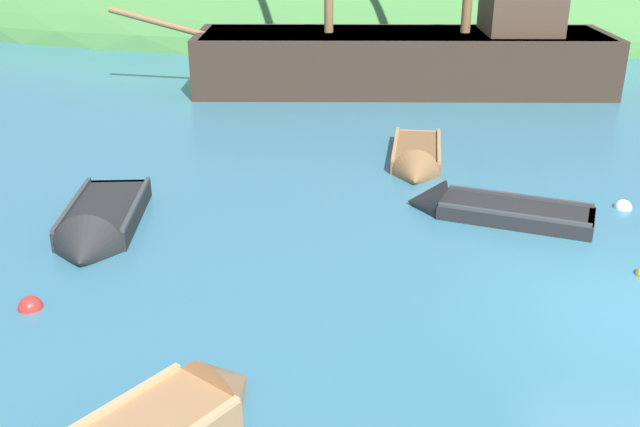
% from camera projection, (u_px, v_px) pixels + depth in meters
% --- Properties ---
extents(ground_plane, '(120.00, 120.00, 0.00)m').
position_uv_depth(ground_plane, '(640.00, 314.00, 10.51)').
color(ground_plane, teal).
extents(shore_hill, '(53.31, 26.11, 9.07)m').
position_uv_depth(shore_hill, '(388.00, 12.00, 39.45)').
color(shore_hill, '#477F3D').
rests_on(shore_hill, ground).
extents(sailing_ship, '(15.54, 3.92, 11.01)m').
position_uv_depth(sailing_ship, '(406.00, 68.00, 22.89)').
color(sailing_ship, '#38281E').
rests_on(sailing_ship, ground).
extents(rowboat_portside, '(1.56, 3.38, 1.19)m').
position_uv_depth(rowboat_portside, '(99.00, 229.00, 12.97)').
color(rowboat_portside, black).
rests_on(rowboat_portside, ground).
extents(rowboat_outer_right, '(1.33, 3.28, 1.03)m').
position_uv_depth(rowboat_outer_right, '(416.00, 161.00, 16.43)').
color(rowboat_outer_right, brown).
rests_on(rowboat_outer_right, ground).
extents(rowboat_near_dock, '(3.61, 2.06, 1.01)m').
position_uv_depth(rowboat_near_dock, '(483.00, 211.00, 13.79)').
color(rowboat_near_dock, black).
rests_on(rowboat_near_dock, ground).
extents(buoy_white, '(0.34, 0.34, 0.34)m').
position_uv_depth(buoy_white, '(623.00, 208.00, 14.15)').
color(buoy_white, white).
rests_on(buoy_white, ground).
extents(buoy_red, '(0.36, 0.36, 0.36)m').
position_uv_depth(buoy_red, '(31.00, 308.00, 10.66)').
color(buoy_red, red).
rests_on(buoy_red, ground).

